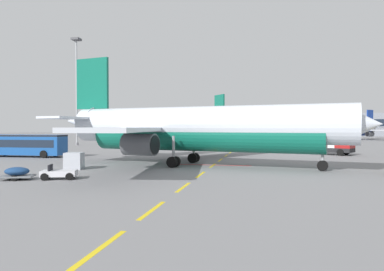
% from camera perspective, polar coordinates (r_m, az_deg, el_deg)
% --- Properties ---
extents(ground, '(400.00, 400.00, 0.00)m').
position_cam_1_polar(ground, '(58.74, 27.85, -2.77)').
color(ground, slate).
extents(apron_paint_markings, '(8.00, 96.23, 0.01)m').
position_cam_1_polar(apron_paint_markings, '(54.30, 5.70, -2.94)').
color(apron_paint_markings, yellow).
rests_on(apron_paint_markings, ground).
extents(airliner_foreground, '(34.63, 33.91, 12.20)m').
position_cam_1_polar(airliner_foreground, '(38.04, 0.72, 1.20)').
color(airliner_foreground, silver).
rests_on(airliner_foreground, ground).
extents(airliner_mid_left, '(27.99, 30.18, 11.72)m').
position_cam_1_polar(airliner_mid_left, '(97.85, 0.56, 1.18)').
color(airliner_mid_left, silver).
rests_on(airliner_mid_left, ground).
extents(airliner_far_center, '(23.29, 23.74, 9.81)m').
position_cam_1_polar(airliner_far_center, '(125.98, 23.72, 0.82)').
color(airliner_far_center, white).
rests_on(airliner_far_center, ground).
extents(apron_shuttle_bus, '(12.07, 3.20, 3.00)m').
position_cam_1_polar(apron_shuttle_bus, '(54.48, -25.12, -1.20)').
color(apron_shuttle_bus, '#194C99').
rests_on(apron_shuttle_bus, ground).
extents(fuel_service_truck, '(7.24, 5.65, 3.14)m').
position_cam_1_polar(fuel_service_truck, '(57.00, 20.34, -1.16)').
color(fuel_service_truck, black).
rests_on(fuel_service_truck, ground).
extents(baggage_train, '(8.61, 4.18, 1.14)m').
position_cam_1_polar(baggage_train, '(30.91, -25.71, -5.32)').
color(baggage_train, silver).
rests_on(baggage_train, ground).
extents(uld_cargo_container, '(1.90, 1.87, 1.60)m').
position_cam_1_polar(uld_cargo_container, '(36.59, -18.02, -3.81)').
color(uld_cargo_container, '#B7BCC6').
rests_on(uld_cargo_container, ground).
extents(apron_light_mast_near, '(1.80, 1.80, 23.73)m').
position_cam_1_polar(apron_light_mast_near, '(85.39, -17.67, 8.53)').
color(apron_light_mast_near, slate).
rests_on(apron_light_mast_near, ground).
extents(terminal_satellite, '(94.83, 26.03, 11.82)m').
position_cam_1_polar(terminal_satellite, '(183.78, 19.24, 1.59)').
color(terminal_satellite, gray).
rests_on(terminal_satellite, ground).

